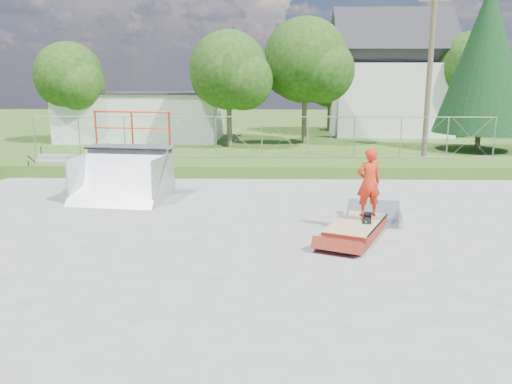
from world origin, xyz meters
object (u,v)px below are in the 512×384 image
Objects in this scene: grind_box at (356,229)px; skater at (369,185)px; quarter_pipe at (120,158)px; flat_bank_ramp at (373,214)px.

skater is at bearing 59.63° from grind_box.
flat_bank_ramp is (7.56, -2.28, -1.18)m from quarter_pipe.
skater is at bearing -17.16° from quarter_pipe.
flat_bank_ramp is at bearing 85.22° from grind_box.
flat_bank_ramp is at bearing -9.38° from quarter_pipe.
flat_bank_ramp is (0.68, 1.22, 0.05)m from grind_box.
grind_box is 1.40m from flat_bank_ramp.
skater is (0.30, 0.22, 1.06)m from grind_box.
flat_bank_ramp reaches higher than grind_box.
skater is at bearing -98.95° from flat_bank_ramp.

